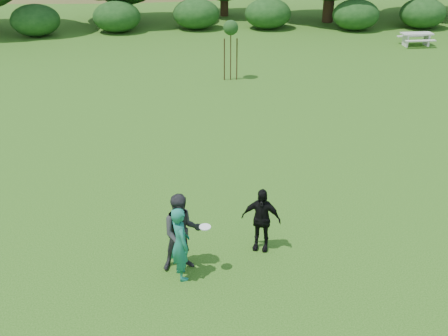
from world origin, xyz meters
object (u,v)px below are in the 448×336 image
(player_teal, at_px, (180,243))
(sapling, at_px, (231,29))
(player_black, at_px, (261,219))
(picnic_table, at_px, (416,37))
(player_grey, at_px, (182,233))

(player_teal, height_order, sapling, sapling)
(player_black, distance_m, picnic_table, 23.68)
(player_teal, bearing_deg, player_black, -81.00)
(player_teal, xyz_separation_m, player_grey, (0.05, 0.34, 0.07))
(sapling, bearing_deg, picnic_table, 25.66)
(player_teal, distance_m, player_grey, 0.35)
(player_teal, distance_m, picnic_table, 25.59)
(player_black, relative_size, sapling, 0.59)
(sapling, bearing_deg, player_grey, -100.92)
(player_grey, bearing_deg, player_black, 10.37)
(player_black, bearing_deg, picnic_table, 77.92)
(player_grey, bearing_deg, player_teal, -105.03)
(player_grey, distance_m, player_black, 2.07)
(player_black, height_order, picnic_table, player_black)
(player_grey, relative_size, player_black, 1.16)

